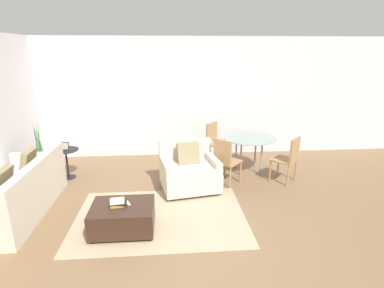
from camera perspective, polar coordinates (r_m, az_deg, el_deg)
The scene contains 15 objects.
ground_plane at distance 4.14m, azimuth -0.77°, elevation -18.75°, with size 20.00×20.00×0.00m, color brown.
wall_back at distance 7.10m, azimuth -2.88°, elevation 8.73°, with size 12.00×0.06×2.75m.
area_rug at distance 4.75m, azimuth -5.98°, elevation -13.60°, with size 2.58×1.79×0.01m.
couch at distance 5.42m, azimuth -30.43°, elevation -8.55°, with size 0.94×2.04×0.90m.
armchair at distance 5.46m, azimuth -0.53°, elevation -5.25°, with size 1.11×0.99×0.87m.
ottoman at distance 4.43m, azimuth -13.03°, elevation -13.34°, with size 0.86×0.66×0.38m.
book_stack at distance 4.36m, azimuth -14.01°, elevation -10.77°, with size 0.24×0.20×0.08m.
tv_remote_primary at distance 4.39m, azimuth -12.13°, elevation -10.92°, with size 0.10×0.16×0.01m.
potted_plant at distance 6.66m, azimuth -26.67°, elevation -3.83°, with size 0.40×0.40×1.18m.
side_table at distance 6.39m, azimuth -22.80°, elevation -2.46°, with size 0.49×0.49×0.59m.
picture_frame at distance 6.31m, azimuth -23.06°, elevation -0.36°, with size 0.15×0.06×0.15m.
dining_table at distance 6.28m, azimuth 10.84°, elevation 0.53°, with size 1.09×1.09×0.74m.
dining_chair_near_left at distance 5.62m, azimuth 6.36°, elevation -2.75°, with size 0.59×0.59×0.90m.
dining_chair_near_right at distance 5.97m, azimuth 17.95°, elevation -2.30°, with size 0.59×0.59×0.90m.
dining_chair_far_left at distance 6.76m, azimuth 4.43°, elevation 0.80°, with size 0.59×0.59×0.90m.
Camera 1 is at (-0.22, -3.34, 2.44)m, focal length 28.00 mm.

